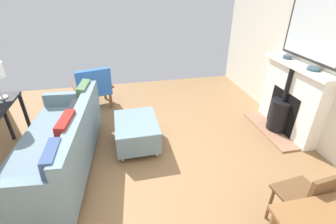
% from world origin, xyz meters
% --- Properties ---
extents(ground_plane, '(5.41, 5.63, 0.01)m').
position_xyz_m(ground_plane, '(0.00, 0.00, -0.00)').
color(ground_plane, olive).
extents(wall_left, '(0.12, 5.63, 2.65)m').
position_xyz_m(wall_left, '(-2.71, 0.00, 1.33)').
color(wall_left, beige).
rests_on(wall_left, ground).
extents(fireplace, '(0.52, 1.28, 1.10)m').
position_xyz_m(fireplace, '(-2.51, -0.26, 0.49)').
color(fireplace, '#93664C').
rests_on(fireplace, ground).
extents(mirror_over_mantel, '(0.04, 1.08, 0.90)m').
position_xyz_m(mirror_over_mantel, '(-2.62, -0.26, 1.61)').
color(mirror_over_mantel, '#2D2823').
extents(mantel_bowl_near, '(0.13, 0.13, 0.05)m').
position_xyz_m(mantel_bowl_near, '(-2.53, -0.57, 1.13)').
color(mantel_bowl_near, '#334C56').
rests_on(mantel_bowl_near, fireplace).
extents(mantel_bowl_far, '(0.17, 0.17, 0.04)m').
position_xyz_m(mantel_bowl_far, '(-2.53, -0.01, 1.12)').
color(mantel_bowl_far, '#334C56').
rests_on(mantel_bowl_far, fireplace).
extents(sofa, '(0.99, 2.03, 0.86)m').
position_xyz_m(sofa, '(0.83, -0.05, 0.37)').
color(sofa, '#B2B2B7').
rests_on(sofa, ground).
extents(ottoman, '(0.60, 0.80, 0.41)m').
position_xyz_m(ottoman, '(-0.13, -0.33, 0.25)').
color(ottoman, '#B2B2B7').
rests_on(ottoman, ground).
extents(armchair_accent, '(0.80, 0.73, 0.83)m').
position_xyz_m(armchair_accent, '(0.53, -1.66, 0.44)').
color(armchair_accent, brown).
rests_on(armchair_accent, ground).
extents(dining_chair_near_fireplace, '(0.44, 0.44, 0.83)m').
position_xyz_m(dining_chair_near_fireplace, '(-1.50, 1.42, 0.50)').
color(dining_chair_near_fireplace, brown).
rests_on(dining_chair_near_fireplace, ground).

